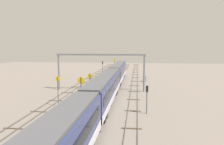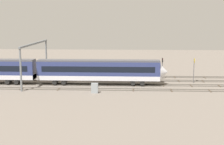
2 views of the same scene
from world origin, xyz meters
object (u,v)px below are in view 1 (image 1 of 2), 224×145
(speed_sign_mid_trackside, at_px, (58,87))
(speed_sign_far_trackside, at_px, (90,84))
(relay_cabinet, at_px, (145,78))
(speed_sign_near_foreground, at_px, (115,64))
(speed_sign_distant_end, at_px, (81,89))
(overhead_gantry, at_px, (100,62))
(signal_light_trackside_departure, at_px, (103,66))
(signal_light_trackside_approach, at_px, (147,95))
(train, at_px, (106,88))

(speed_sign_mid_trackside, xyz_separation_m, speed_sign_far_trackside, (3.31, -4.56, 0.09))
(relay_cabinet, bearing_deg, speed_sign_near_foreground, 28.58)
(speed_sign_near_foreground, distance_m, speed_sign_distant_end, 49.07)
(overhead_gantry, bearing_deg, speed_sign_mid_trackside, 160.41)
(signal_light_trackside_departure, bearing_deg, speed_sign_far_trackside, -174.14)
(signal_light_trackside_approach, bearing_deg, train, 55.26)
(overhead_gantry, relative_size, speed_sign_near_foreground, 3.87)
(speed_sign_mid_trackside, xyz_separation_m, speed_sign_distant_end, (-3.35, -4.76, 0.48))
(speed_sign_distant_end, bearing_deg, speed_sign_far_trackside, 1.65)
(signal_light_trackside_approach, xyz_separation_m, relay_cabinet, (28.78, -0.80, -1.82))
(speed_sign_near_foreground, distance_m, speed_sign_mid_trackside, 45.94)
(speed_sign_near_foreground, xyz_separation_m, speed_sign_mid_trackside, (-45.72, 4.45, -0.25))
(overhead_gantry, bearing_deg, signal_light_trackside_approach, -148.61)
(speed_sign_far_trackside, relative_size, signal_light_trackside_departure, 1.08)
(speed_sign_mid_trackside, distance_m, speed_sign_far_trackside, 5.64)
(speed_sign_near_foreground, bearing_deg, signal_light_trackside_departure, 149.06)
(train, height_order, speed_sign_far_trackside, speed_sign_far_trackside)
(overhead_gantry, xyz_separation_m, speed_sign_near_foreground, (32.55, 0.24, -2.85))
(train, height_order, signal_light_trackside_approach, train)
(speed_sign_near_foreground, xyz_separation_m, speed_sign_distant_end, (-49.07, -0.31, 0.23))
(signal_light_trackside_approach, bearing_deg, overhead_gantry, 31.39)
(overhead_gantry, height_order, speed_sign_near_foreground, overhead_gantry)
(speed_sign_mid_trackside, height_order, speed_sign_distant_end, speed_sign_distant_end)
(speed_sign_near_foreground, height_order, relay_cabinet, speed_sign_near_foreground)
(speed_sign_distant_end, xyz_separation_m, signal_light_trackside_departure, (43.03, 3.93, -0.56))
(signal_light_trackside_approach, xyz_separation_m, signal_light_trackside_departure, (41.94, 13.27, 0.30))
(speed_sign_mid_trackside, height_order, relay_cabinet, speed_sign_mid_trackside)
(overhead_gantry, distance_m, speed_sign_far_trackside, 10.31)
(train, relative_size, speed_sign_mid_trackside, 15.34)
(overhead_gantry, relative_size, relay_cabinet, 10.98)
(overhead_gantry, relative_size, signal_light_trackside_departure, 4.24)
(speed_sign_near_foreground, height_order, signal_light_trackside_approach, speed_sign_near_foreground)
(train, distance_m, speed_sign_far_trackside, 3.09)
(signal_light_trackside_approach, bearing_deg, speed_sign_far_trackside, 59.74)
(speed_sign_far_trackside, relative_size, signal_light_trackside_approach, 1.22)
(speed_sign_mid_trackside, distance_m, signal_light_trackside_departure, 39.69)
(overhead_gantry, xyz_separation_m, speed_sign_mid_trackside, (-13.17, 4.69, -3.10))
(train, xyz_separation_m, speed_sign_mid_trackside, (-2.36, 7.45, 0.44))
(speed_sign_far_trackside, bearing_deg, signal_light_trackside_departure, 5.86)
(speed_sign_distant_end, distance_m, relay_cabinet, 31.67)
(train, bearing_deg, relay_cabinet, -17.13)
(speed_sign_near_foreground, height_order, signal_light_trackside_departure, speed_sign_near_foreground)
(speed_sign_near_foreground, bearing_deg, speed_sign_distant_end, -179.64)
(speed_sign_mid_trackside, relative_size, signal_light_trackside_approach, 1.19)
(overhead_gantry, relative_size, signal_light_trackside_approach, 4.76)
(signal_light_trackside_departure, xyz_separation_m, relay_cabinet, (-13.15, -14.07, -2.13))
(overhead_gantry, distance_m, signal_light_trackside_departure, 26.98)
(overhead_gantry, relative_size, speed_sign_mid_trackside, 3.99)
(speed_sign_near_foreground, relative_size, signal_light_trackside_departure, 1.10)
(relay_cabinet, bearing_deg, speed_sign_distant_end, 161.24)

